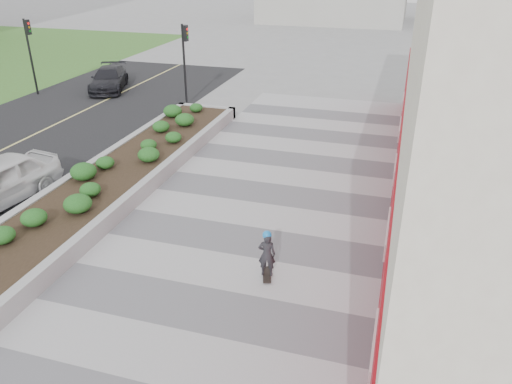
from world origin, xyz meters
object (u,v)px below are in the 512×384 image
planter (112,178)px  traffic_signal_far (30,46)px  skateboarder (267,254)px  car_dark (109,79)px  traffic_signal_near (185,53)px

planter → traffic_signal_far: size_ratio=4.29×
skateboarder → car_dark: bearing=114.8°
planter → car_dark: (-7.52, 12.11, 0.23)m
traffic_signal_far → skateboarder: (17.53, -13.53, -2.07)m
car_dark → skateboarder: bearing=-69.3°
traffic_signal_near → car_dark: (-5.80, 1.61, -2.11)m
skateboarder → car_dark: 21.07m
traffic_signal_near → skateboarder: 16.44m
traffic_signal_far → skateboarder: bearing=-37.7°
planter → traffic_signal_far: bearing=137.5°
skateboarder → car_dark: (-14.13, 15.64, -0.05)m
traffic_signal_near → planter: bearing=-80.7°
traffic_signal_near → traffic_signal_far: size_ratio=1.00×
planter → car_dark: car_dark is taller
traffic_signal_near → traffic_signal_far: same height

